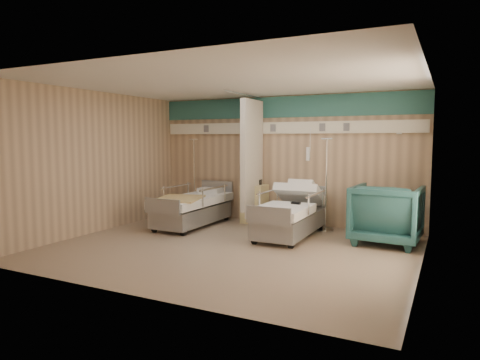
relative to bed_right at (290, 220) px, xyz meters
name	(u,v)px	position (x,y,z in m)	size (l,w,h in m)	color
ground	(231,248)	(-0.60, -1.30, -0.32)	(6.00, 5.00, 0.00)	gray
room_walls	(236,139)	(-0.63, -1.05, 1.55)	(6.04, 5.04, 2.82)	tan
bed_right	(290,220)	(0.00, 0.00, 0.00)	(1.00, 2.16, 0.63)	white
bed_left	(193,211)	(-2.20, 0.00, 0.00)	(1.00, 2.16, 0.63)	white
bedside_cabinet	(254,204)	(-1.15, 0.90, 0.11)	(0.50, 0.48, 0.85)	beige
visitor_armchair	(387,214)	(1.74, 0.19, 0.22)	(1.13, 1.17, 1.06)	#1E494B
waffle_blanket	(386,183)	(1.71, 0.14, 0.78)	(0.65, 0.58, 0.07)	silver
iv_stand_right	(326,212)	(0.50, 0.73, 0.07)	(0.34, 0.34, 1.88)	silver
iv_stand_left	(194,201)	(-2.77, 0.98, 0.07)	(0.33, 0.33, 1.86)	silver
call_remote	(296,203)	(0.12, -0.02, 0.33)	(0.18, 0.08, 0.04)	black
tan_blanket	(179,198)	(-2.22, -0.46, 0.33)	(0.83, 1.05, 0.04)	tan
toiletry_bag	(257,182)	(-1.11, 0.95, 0.59)	(0.21, 0.13, 0.11)	black
white_cup	(248,181)	(-1.31, 0.91, 0.60)	(0.09, 0.09, 0.13)	white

